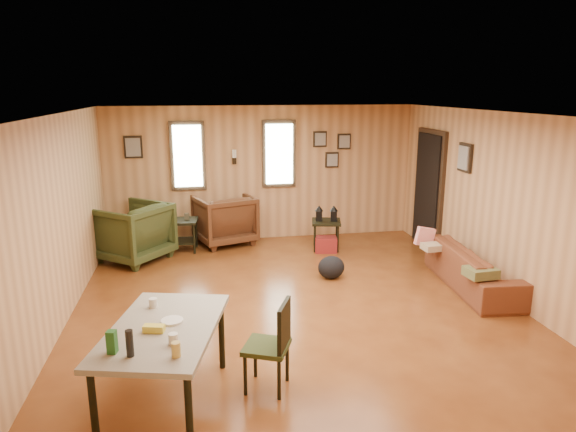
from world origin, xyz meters
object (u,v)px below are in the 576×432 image
object	(u,v)px
recliner_brown	(224,217)
side_table	(326,219)
sofa	(477,261)
dining_table	(163,334)
end_table	(182,230)
recliner_green	(132,229)

from	to	relation	value
recliner_brown	side_table	bearing A→B (deg)	140.36
sofa	dining_table	bearing A→B (deg)	121.39
dining_table	end_table	bearing A→B (deg)	103.47
sofa	side_table	xyz separation A→B (m)	(-1.61, 2.07, 0.14)
end_table	recliner_green	bearing A→B (deg)	-155.00
end_table	dining_table	world-z (taller)	dining_table
side_table	dining_table	size ratio (longest dim) A/B	0.48
sofa	dining_table	world-z (taller)	dining_table
end_table	side_table	distance (m)	2.45
recliner_brown	recliner_green	size ratio (longest dim) A/B	0.95
sofa	side_table	world-z (taller)	side_table
recliner_green	end_table	world-z (taller)	recliner_green
recliner_green	sofa	bearing A→B (deg)	105.80
end_table	side_table	xyz separation A→B (m)	(2.42, -0.34, 0.15)
sofa	recliner_brown	world-z (taller)	recliner_brown
side_table	end_table	bearing A→B (deg)	172.12
sofa	end_table	bearing A→B (deg)	64.20
sofa	recliner_green	distance (m)	5.22
sofa	dining_table	distance (m)	4.57
recliner_brown	dining_table	distance (m)	4.82
recliner_green	end_table	size ratio (longest dim) A/B	1.54
sofa	recliner_green	xyz separation A→B (m)	(-4.80, 2.05, 0.13)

